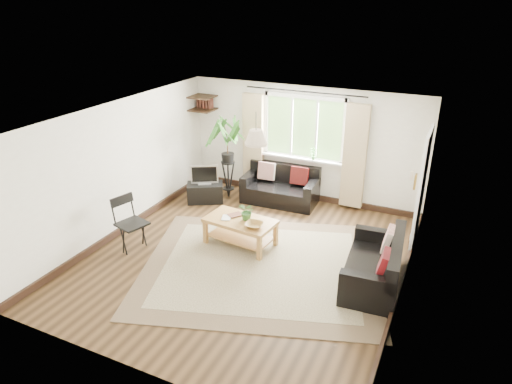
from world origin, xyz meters
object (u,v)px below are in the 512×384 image
at_px(palm_stand, 228,159).
at_px(folding_chair, 132,225).
at_px(sofa_back, 280,186).
at_px(sofa_right, 373,262).
at_px(tv_stand, 205,192).
at_px(coffee_table, 240,232).

height_order(palm_stand, folding_chair, palm_stand).
bearing_deg(palm_stand, sofa_back, 10.47).
bearing_deg(sofa_back, sofa_right, -44.68).
xyz_separation_m(sofa_back, tv_stand, (-1.45, -0.63, -0.16)).
distance_m(palm_stand, folding_chair, 2.72).
bearing_deg(coffee_table, sofa_right, -4.73).
height_order(coffee_table, palm_stand, palm_stand).
height_order(sofa_back, tv_stand, sofa_back).
xyz_separation_m(sofa_back, folding_chair, (-1.54, -2.86, 0.11)).
height_order(coffee_table, tv_stand, coffee_table).
relative_size(sofa_back, folding_chair, 1.63).
height_order(sofa_back, palm_stand, palm_stand).
bearing_deg(coffee_table, palm_stand, 123.82).
relative_size(coffee_table, tv_stand, 1.62).
height_order(sofa_right, folding_chair, folding_chair).
bearing_deg(palm_stand, tv_stand, -128.38).
distance_m(sofa_back, folding_chair, 3.25).
bearing_deg(sofa_right, sofa_back, -136.59).
relative_size(coffee_table, folding_chair, 1.27).
bearing_deg(folding_chair, tv_stand, 13.35).
bearing_deg(tv_stand, coffee_table, -70.69).
bearing_deg(sofa_back, folding_chair, -121.15).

